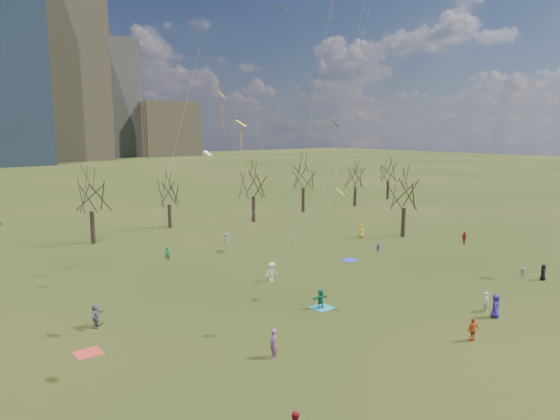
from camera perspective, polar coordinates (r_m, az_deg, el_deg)
ground at (r=37.66m, az=11.99°, el=-12.88°), size 500.00×500.00×0.00m
bare_tree_row at (r=65.29m, az=-14.29°, el=1.97°), size 113.04×29.80×9.50m
blanket_teal at (r=40.54m, az=4.87°, el=-11.05°), size 1.60×1.50×0.03m
blanket_navy at (r=54.91m, az=7.93°, el=-5.66°), size 1.60×1.50×0.03m
blanket_crimson at (r=35.07m, az=-21.07°, el=-15.01°), size 1.60×1.50×0.03m
person_0 at (r=41.44m, az=23.43°, el=-10.02°), size 1.05×0.86×1.85m
person_1 at (r=42.54m, az=22.51°, el=-9.66°), size 0.66×0.68×1.57m
person_3 at (r=53.27m, az=26.01°, el=-6.42°), size 0.52×0.76×1.07m
person_4 at (r=36.58m, az=21.18°, el=-12.63°), size 1.02×0.59×1.63m
person_5 at (r=40.10m, az=4.64°, el=-10.08°), size 1.56×0.72×1.62m
person_6 at (r=53.25m, az=27.88°, el=-6.31°), size 0.89×0.83×1.53m
person_7 at (r=31.94m, az=-0.78°, el=-15.01°), size 0.66×0.80×1.87m
person_8 at (r=58.74m, az=11.16°, el=-4.26°), size 0.62×0.63×1.03m
person_9 at (r=46.71m, az=-0.95°, el=-7.08°), size 1.24×0.77×1.85m
person_10 at (r=65.85m, az=20.30°, el=-2.97°), size 0.98×0.58×1.56m
person_11 at (r=38.73m, az=-20.28°, el=-11.22°), size 1.54×1.56×1.79m
person_12 at (r=66.17m, az=9.27°, el=-2.38°), size 0.65×0.91×1.73m
person_13 at (r=55.54m, az=-12.75°, el=-4.87°), size 0.64×0.61×1.47m
person_15 at (r=61.31m, az=-6.17°, el=-3.31°), size 0.96×1.17×1.58m
kites_airborne at (r=47.06m, az=4.59°, el=8.08°), size 58.61×39.51×30.25m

